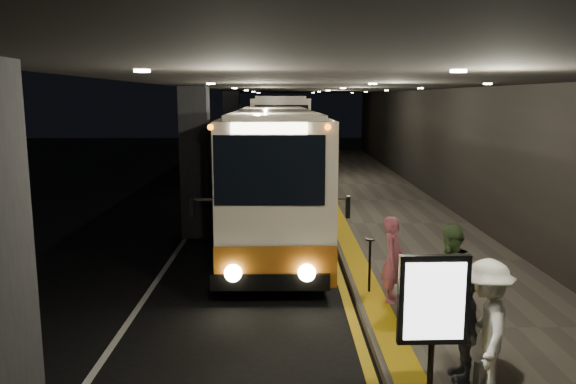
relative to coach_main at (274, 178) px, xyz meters
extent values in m
plane|color=black|center=(-0.80, -3.93, -1.75)|extent=(90.00, 90.00, 0.00)
cube|color=silver|center=(-2.60, 1.07, -1.74)|extent=(0.12, 50.00, 0.01)
cube|color=gold|center=(1.55, 1.07, -1.74)|extent=(0.18, 50.00, 0.01)
cube|color=#514C44|center=(3.95, 1.07, -1.67)|extent=(4.50, 50.00, 0.15)
cube|color=gold|center=(2.05, 1.07, -1.59)|extent=(0.50, 50.00, 0.01)
cube|color=black|center=(6.20, 1.07, 1.25)|extent=(0.10, 50.00, 6.00)
cube|color=black|center=(-2.30, 0.07, 0.45)|extent=(0.80, 0.80, 4.40)
cube|color=black|center=(-2.30, 12.07, 0.45)|extent=(0.80, 0.80, 4.40)
cube|color=black|center=(1.70, 1.07, 2.85)|extent=(9.00, 50.00, 0.40)
cube|color=beige|center=(0.00, 0.02, 0.26)|extent=(2.62, 11.53, 3.26)
cube|color=#965E15|center=(0.00, 0.02, -0.93)|extent=(2.64, 11.55, 0.86)
cube|color=black|center=(0.00, -5.75, 0.98)|extent=(2.11, 0.10, 1.34)
cube|color=black|center=(0.00, -5.67, -1.22)|extent=(2.35, 0.30, 0.34)
cylinder|color=black|center=(-1.08, -3.62, -1.27)|extent=(0.27, 0.96, 0.96)
cylinder|color=black|center=(1.08, -3.62, -1.27)|extent=(0.27, 0.96, 0.96)
cylinder|color=black|center=(-1.08, 3.85, -1.27)|extent=(0.27, 0.96, 0.96)
cylinder|color=black|center=(1.08, 3.85, -1.27)|extent=(0.27, 0.96, 0.96)
sphere|color=#FFEAA5|center=(-0.72, -5.76, -1.03)|extent=(0.34, 0.34, 0.34)
sphere|color=#FFEAA5|center=(0.72, -5.76, -1.03)|extent=(0.34, 0.34, 0.34)
cube|color=#FFF2BF|center=(0.00, -5.76, 1.78)|extent=(1.44, 0.08, 0.21)
cube|color=beige|center=(0.20, 14.84, 0.48)|extent=(2.73, 12.74, 3.61)
cube|color=#965E15|center=(0.20, 14.84, -0.84)|extent=(2.75, 12.76, 0.95)
cube|color=black|center=(0.20, 8.45, 1.28)|extent=(2.33, 0.07, 1.48)
cube|color=black|center=(0.20, 8.53, -1.16)|extent=(2.60, 0.27, 0.37)
cylinder|color=black|center=(-1.00, 10.81, -1.22)|extent=(0.30, 1.06, 1.06)
cylinder|color=black|center=(1.41, 10.81, -1.22)|extent=(0.30, 1.06, 1.06)
cylinder|color=black|center=(-1.00, 19.08, -1.22)|extent=(0.30, 1.06, 1.06)
cylinder|color=black|center=(1.41, 19.08, -1.22)|extent=(0.30, 1.06, 1.06)
cube|color=beige|center=(0.00, 27.27, 0.22)|extent=(2.94, 11.36, 3.19)
cube|color=#965E15|center=(0.00, 27.27, -0.95)|extent=(2.96, 11.39, 0.84)
cube|color=black|center=(0.00, 21.62, 0.93)|extent=(2.06, 0.17, 1.31)
cube|color=black|center=(0.00, 21.70, -1.23)|extent=(2.31, 0.37, 0.33)
cylinder|color=black|center=(-1.05, 23.71, -1.28)|extent=(0.26, 0.94, 0.94)
cylinder|color=black|center=(1.05, 23.71, -1.28)|extent=(0.26, 0.94, 0.94)
cylinder|color=black|center=(-1.05, 31.03, -1.28)|extent=(0.26, 0.94, 0.94)
cylinder|color=black|center=(1.05, 31.03, -1.28)|extent=(0.26, 0.94, 0.94)
imported|color=#B55468|center=(2.39, -5.78, -0.75)|extent=(0.59, 0.72, 1.69)
imported|color=#456236|center=(3.18, -6.90, -0.72)|extent=(0.63, 0.91, 1.76)
imported|color=silver|center=(2.97, -9.20, -0.68)|extent=(0.81, 1.28, 1.84)
imported|color=#434347|center=(2.79, -8.85, -0.85)|extent=(0.47, 0.88, 1.49)
cube|color=black|center=(3.04, -9.07, -1.42)|extent=(0.31, 0.20, 0.35)
cylinder|color=black|center=(2.20, -9.36, -1.22)|extent=(0.08, 0.08, 0.76)
cube|color=black|center=(2.20, -9.36, -0.24)|extent=(0.92, 0.12, 1.19)
cube|color=white|center=(2.20, -9.42, -0.24)|extent=(0.78, 0.04, 1.03)
cylinder|color=black|center=(2.02, -5.28, -1.04)|extent=(0.05, 0.05, 1.10)
camera|label=1|loc=(0.25, -16.26, 2.35)|focal=35.00mm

